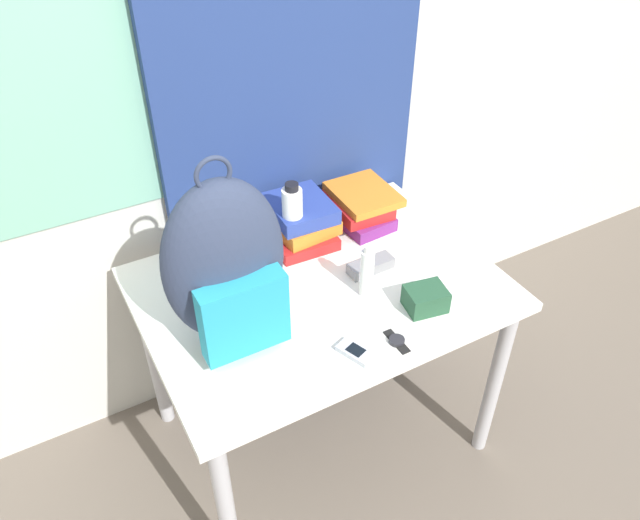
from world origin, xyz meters
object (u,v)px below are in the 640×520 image
Objects in this scene: sunscreen_bottle at (367,272)px; sports_bottle at (293,220)px; book_stack_left at (300,221)px; cell_phone at (356,352)px; book_stack_center at (360,206)px; wristwatch at (397,341)px; sunglasses_case at (371,266)px; backpack at (226,267)px; water_bottle at (265,238)px; camera_pouch at (426,299)px.

sports_bottle is at bearing 107.52° from sunscreen_bottle.
book_stack_left is 0.56m from cell_phone.
cell_phone is (-0.16, -0.20, -0.08)m from sunscreen_bottle.
wristwatch is at bearing -111.74° from book_stack_center.
backpack is at bearing -174.17° from sunglasses_case.
sunscreen_bottle reaches higher than book_stack_center.
water_bottle is 1.58× the size of camera_pouch.
sports_bottle reaches higher than sunglasses_case.
book_stack_left is at bearing 46.60° from sports_bottle.
book_stack_left is 1.04× the size of sports_bottle.
backpack is 2.18× the size of sports_bottle.
water_bottle is 0.53m from wristwatch.
water_bottle is 0.11m from sports_bottle.
sunscreen_bottle reaches higher than wristwatch.
cell_phone is (-0.12, -0.55, -0.06)m from book_stack_left.
sports_bottle is 2.23× the size of cell_phone.
water_bottle is at bearing 125.40° from sunscreen_bottle.
backpack is 2.18× the size of book_stack_center.
water_bottle is 0.53m from camera_pouch.
sunglasses_case is at bearing -66.74° from book_stack_left.
sunscreen_bottle is 0.26m from cell_phone.
wristwatch is at bearing -7.80° from cell_phone.
water_bottle reaches higher than camera_pouch.
backpack is at bearing 146.66° from wristwatch.
backpack is 0.51m from wristwatch.
backpack is 0.70m from book_stack_center.
sunscreen_bottle is (0.04, -0.35, 0.02)m from book_stack_left.
sunscreen_bottle is (0.20, -0.28, -0.01)m from water_bottle.
water_bottle is at bearing 95.06° from cell_phone.
camera_pouch is (0.16, -0.49, -0.03)m from book_stack_left.
water_bottle is 0.49m from cell_phone.
cell_phone is (-0.35, -0.54, -0.05)m from book_stack_center.
sports_bottle is 1.42× the size of sunscreen_bottle.
book_stack_center is 1.97× the size of camera_pouch.
sports_bottle is at bearing -170.90° from book_stack_center.
sunscreen_bottle is 1.85× the size of wristwatch.
wristwatch is (-0.15, -0.08, -0.03)m from camera_pouch.
cell_phone is 0.28m from camera_pouch.
backpack reaches higher than wristwatch.
water_bottle is at bearing -171.24° from book_stack_center.
camera_pouch is at bearing -71.90° from book_stack_left.
book_stack_center is 1.00× the size of sports_bottle.
sports_bottle is 0.53m from wristwatch.
sunglasses_case is 1.16× the size of camera_pouch.
book_stack_center is 1.70× the size of sunglasses_case.
camera_pouch reaches higher than sunglasses_case.
book_stack_center is at bearing 57.35° from cell_phone.
sunglasses_case is at bearing 70.58° from wristwatch.
book_stack_left is at bearing 113.26° from sunglasses_case.
camera_pouch is at bearing 12.29° from cell_phone.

